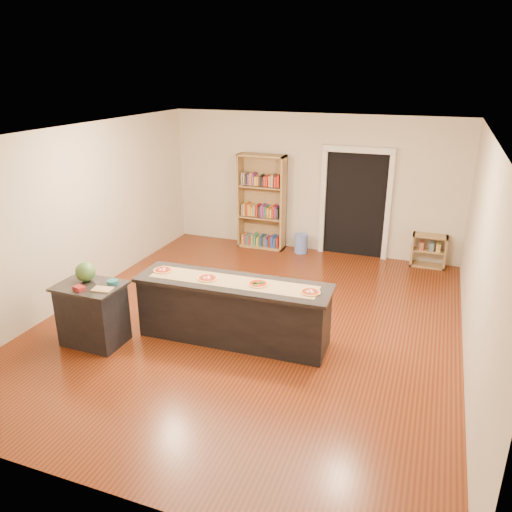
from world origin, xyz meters
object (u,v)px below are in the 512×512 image
(waste_bin, at_px, (301,243))
(bookshelf, at_px, (262,202))
(side_counter, at_px, (93,314))
(watermelon, at_px, (85,272))
(kitchen_island, at_px, (233,311))
(low_shelf, at_px, (429,251))

(waste_bin, bearing_deg, bookshelf, 176.35)
(bookshelf, bearing_deg, side_counter, -100.25)
(side_counter, xyz_separation_m, watermelon, (-0.11, 0.09, 0.57))
(waste_bin, bearing_deg, kitchen_island, -89.03)
(low_shelf, bearing_deg, side_counter, -132.50)
(side_counter, relative_size, waste_bin, 2.24)
(low_shelf, relative_size, waste_bin, 1.62)
(kitchen_island, xyz_separation_m, low_shelf, (2.45, 3.88, -0.13))
(waste_bin, bearing_deg, low_shelf, 2.17)
(low_shelf, distance_m, watermelon, 6.31)
(low_shelf, bearing_deg, waste_bin, -177.83)
(side_counter, xyz_separation_m, low_shelf, (4.23, 4.62, -0.12))
(kitchen_island, bearing_deg, low_shelf, 55.99)
(bookshelf, xyz_separation_m, watermelon, (-0.94, -4.49, 0.02))
(bookshelf, relative_size, waste_bin, 5.00)
(watermelon, bearing_deg, side_counter, -39.87)
(side_counter, bearing_deg, watermelon, 141.25)
(side_counter, height_order, bookshelf, bookshelf)
(side_counter, xyz_separation_m, bookshelf, (0.83, 4.58, 0.55))
(side_counter, relative_size, watermelon, 3.22)
(kitchen_island, bearing_deg, waste_bin, 89.21)
(low_shelf, relative_size, watermelon, 2.34)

